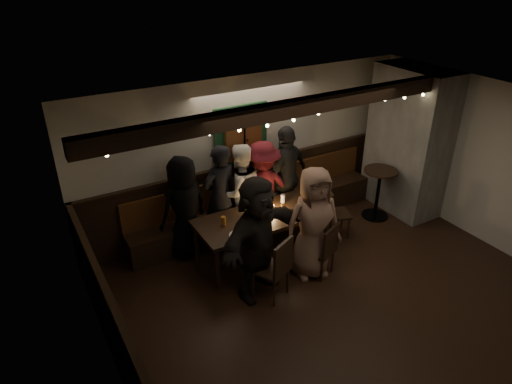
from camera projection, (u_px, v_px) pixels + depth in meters
room at (340, 174)px, 7.41m from camera, size 6.02×5.01×2.62m
dining_table at (263, 219)px, 6.92m from camera, size 2.06×0.88×0.89m
chair_near_left at (276, 266)px, 6.13m from camera, size 0.57×0.57×0.95m
chair_near_right at (324, 248)px, 6.60m from camera, size 0.50×0.50×0.84m
chair_end at (333, 210)px, 7.54m from camera, size 0.50×0.50×0.87m
high_top at (379, 187)px, 8.05m from camera, size 0.58×0.58×0.93m
person_a at (184, 207)px, 6.94m from camera, size 0.91×0.69×1.65m
person_b at (220, 196)px, 7.17m from camera, size 0.69×0.52×1.73m
person_c at (240, 192)px, 7.37m from camera, size 0.81×0.64×1.66m
person_d at (262, 188)px, 7.52m from camera, size 1.08×0.65×1.63m
person_e at (286, 176)px, 7.74m from camera, size 1.14×0.80×1.79m
person_f at (257, 238)px, 6.09m from camera, size 1.73×1.10×1.78m
person_g at (313, 223)px, 6.47m from camera, size 0.93×0.71×1.72m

